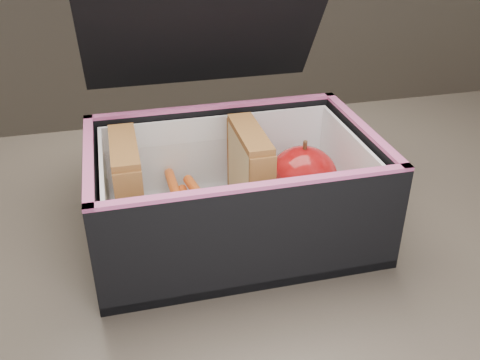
# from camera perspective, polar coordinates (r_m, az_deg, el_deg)

# --- Properties ---
(kitchen_table) EXTENTS (1.20, 0.80, 0.75)m
(kitchen_table) POSITION_cam_1_polar(r_m,az_deg,el_deg) (0.64, 0.60, -15.13)
(kitchen_table) COLOR brown
(kitchen_table) RESTS_ON ground
(lunch_bag) EXTENTS (0.31, 0.31, 0.28)m
(lunch_bag) POSITION_cam_1_polar(r_m,az_deg,el_deg) (0.60, -0.83, -0.14)
(lunch_bag) COLOR black
(lunch_bag) RESTS_ON kitchen_table
(plastic_tub) EXTENTS (0.18, 0.13, 0.07)m
(plastic_tub) POSITION_cam_1_polar(r_m,az_deg,el_deg) (0.60, -5.20, -1.94)
(plastic_tub) COLOR white
(plastic_tub) RESTS_ON lunch_bag
(sandwich_left) EXTENTS (0.03, 0.10, 0.11)m
(sandwich_left) POSITION_cam_1_polar(r_m,az_deg,el_deg) (0.58, -11.80, -1.01)
(sandwich_left) COLOR tan
(sandwich_left) RESTS_ON plastic_tub
(sandwich_right) EXTENTS (0.03, 0.10, 0.11)m
(sandwich_right) POSITION_cam_1_polar(r_m,az_deg,el_deg) (0.60, 1.04, 0.53)
(sandwich_right) COLOR tan
(sandwich_right) RESTS_ON plastic_tub
(carrot_sticks) EXTENTS (0.05, 0.15, 0.03)m
(carrot_sticks) POSITION_cam_1_polar(r_m,az_deg,el_deg) (0.61, -5.21, -3.23)
(carrot_sticks) COLOR #DC4716
(carrot_sticks) RESTS_ON plastic_tub
(paper_napkin) EXTENTS (0.08, 0.09, 0.01)m
(paper_napkin) POSITION_cam_1_polar(r_m,az_deg,el_deg) (0.64, 6.53, -2.99)
(paper_napkin) COLOR white
(paper_napkin) RESTS_ON lunch_bag
(red_apple) EXTENTS (0.10, 0.10, 0.09)m
(red_apple) POSITION_cam_1_polar(r_m,az_deg,el_deg) (0.62, 6.72, 0.23)
(red_apple) COLOR #940503
(red_apple) RESTS_ON paper_napkin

